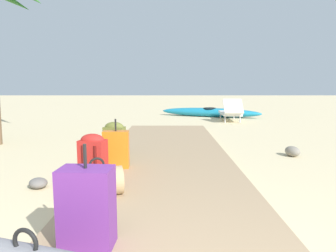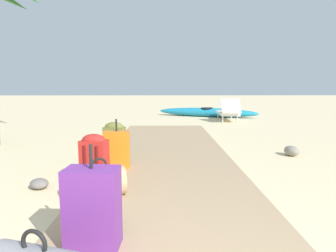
{
  "view_description": "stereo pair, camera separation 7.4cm",
  "coord_description": "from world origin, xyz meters",
  "px_view_note": "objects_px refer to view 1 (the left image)",
  "views": [
    {
      "loc": [
        0.01,
        -0.78,
        1.25
      ],
      "look_at": [
        0.01,
        4.25,
        0.55
      ],
      "focal_mm": 32.48,
      "sensor_mm": 36.0,
      "label": 1
    },
    {
      "loc": [
        -0.06,
        -0.78,
        1.25
      ],
      "look_at": [
        0.01,
        4.25,
        0.55
      ],
      "focal_mm": 32.48,
      "sensor_mm": 36.0,
      "label": 2
    }
  ],
  "objects_px": {
    "backpack_red": "(93,155)",
    "suitcase_orange": "(116,149)",
    "kayak": "(209,112)",
    "backpack_olive": "(114,138)",
    "lounge_chair": "(231,112)",
    "duffel_bag_tan": "(97,182)",
    "suitcase_purple": "(87,208)"
  },
  "relations": [
    {
      "from": "backpack_red",
      "to": "kayak",
      "type": "xyz_separation_m",
      "value": [
        2.52,
        7.97,
        -0.21
      ]
    },
    {
      "from": "backpack_olive",
      "to": "duffel_bag_tan",
      "type": "bearing_deg",
      "value": -85.96
    },
    {
      "from": "backpack_red",
      "to": "lounge_chair",
      "type": "bearing_deg",
      "value": 65.09
    },
    {
      "from": "duffel_bag_tan",
      "to": "backpack_red",
      "type": "height_order",
      "value": "backpack_red"
    },
    {
      "from": "backpack_red",
      "to": "kayak",
      "type": "relative_size",
      "value": 0.15
    },
    {
      "from": "backpack_olive",
      "to": "lounge_chair",
      "type": "height_order",
      "value": "lounge_chair"
    },
    {
      "from": "duffel_bag_tan",
      "to": "suitcase_purple",
      "type": "relative_size",
      "value": 0.78
    },
    {
      "from": "duffel_bag_tan",
      "to": "lounge_chair",
      "type": "height_order",
      "value": "lounge_chair"
    },
    {
      "from": "duffel_bag_tan",
      "to": "lounge_chair",
      "type": "bearing_deg",
      "value": 68.13
    },
    {
      "from": "backpack_olive",
      "to": "lounge_chair",
      "type": "bearing_deg",
      "value": 60.9
    },
    {
      "from": "backpack_red",
      "to": "suitcase_orange",
      "type": "xyz_separation_m",
      "value": [
        0.2,
        0.51,
        -0.04
      ]
    },
    {
      "from": "suitcase_purple",
      "to": "kayak",
      "type": "relative_size",
      "value": 0.2
    },
    {
      "from": "backpack_red",
      "to": "lounge_chair",
      "type": "distance_m",
      "value": 7.2
    },
    {
      "from": "lounge_chair",
      "to": "backpack_olive",
      "type": "bearing_deg",
      "value": -119.1
    },
    {
      "from": "backpack_red",
      "to": "lounge_chair",
      "type": "height_order",
      "value": "lounge_chair"
    },
    {
      "from": "duffel_bag_tan",
      "to": "kayak",
      "type": "xyz_separation_m",
      "value": [
        2.34,
        8.54,
        -0.06
      ]
    },
    {
      "from": "backpack_olive",
      "to": "backpack_red",
      "type": "distance_m",
      "value": 1.19
    },
    {
      "from": "duffel_bag_tan",
      "to": "lounge_chair",
      "type": "distance_m",
      "value": 7.65
    },
    {
      "from": "suitcase_purple",
      "to": "backpack_red",
      "type": "height_order",
      "value": "suitcase_purple"
    },
    {
      "from": "backpack_olive",
      "to": "suitcase_orange",
      "type": "bearing_deg",
      "value": -78.23
    },
    {
      "from": "backpack_olive",
      "to": "kayak",
      "type": "height_order",
      "value": "backpack_olive"
    },
    {
      "from": "suitcase_purple",
      "to": "kayak",
      "type": "xyz_separation_m",
      "value": [
        2.18,
        9.54,
        -0.2
      ]
    },
    {
      "from": "suitcase_purple",
      "to": "backpack_red",
      "type": "relative_size",
      "value": 1.33
    },
    {
      "from": "backpack_olive",
      "to": "backpack_red",
      "type": "relative_size",
      "value": 1.0
    },
    {
      "from": "duffel_bag_tan",
      "to": "suitcase_purple",
      "type": "xyz_separation_m",
      "value": [
        0.16,
        -1.01,
        0.14
      ]
    },
    {
      "from": "backpack_olive",
      "to": "duffel_bag_tan",
      "type": "relative_size",
      "value": 0.96
    },
    {
      "from": "suitcase_purple",
      "to": "lounge_chair",
      "type": "xyz_separation_m",
      "value": [
        2.69,
        8.1,
        -0.04
      ]
    },
    {
      "from": "kayak",
      "to": "backpack_olive",
      "type": "bearing_deg",
      "value": -109.96
    },
    {
      "from": "backpack_olive",
      "to": "duffel_bag_tan",
      "type": "distance_m",
      "value": 1.77
    },
    {
      "from": "suitcase_orange",
      "to": "kayak",
      "type": "relative_size",
      "value": 0.18
    },
    {
      "from": "suitcase_purple",
      "to": "lounge_chair",
      "type": "height_order",
      "value": "suitcase_purple"
    },
    {
      "from": "backpack_red",
      "to": "suitcase_orange",
      "type": "height_order",
      "value": "suitcase_orange"
    }
  ]
}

